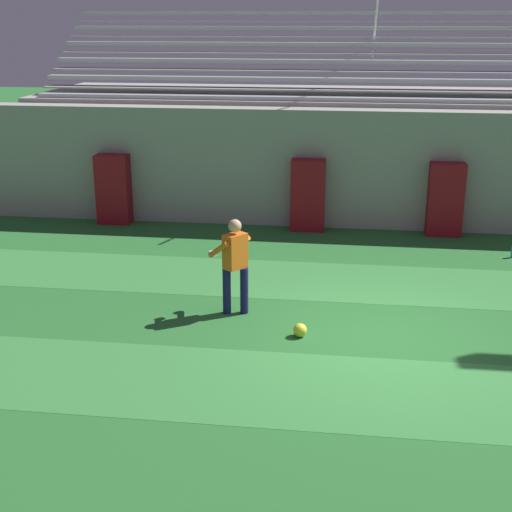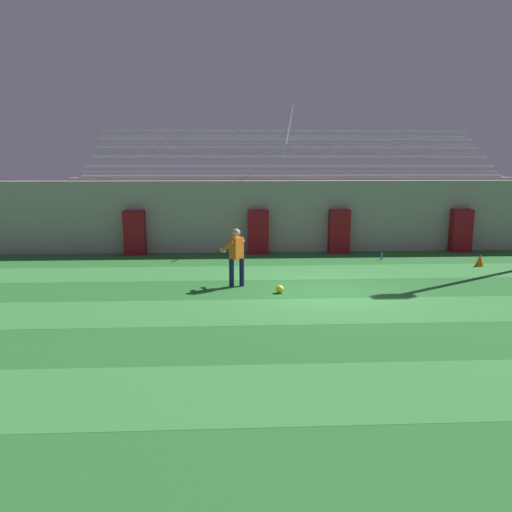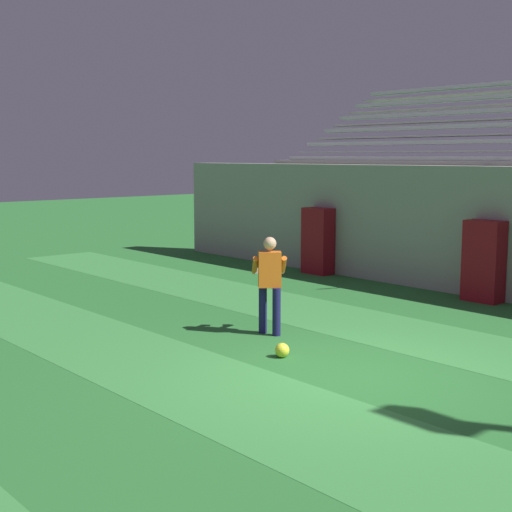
% 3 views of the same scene
% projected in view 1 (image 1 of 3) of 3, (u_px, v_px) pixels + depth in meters
% --- Properties ---
extents(ground_plane, '(80.00, 80.00, 0.00)m').
position_uv_depth(ground_plane, '(383.00, 339.00, 11.26)').
color(ground_plane, '#286B2D').
extents(turf_stripe_mid, '(28.00, 2.13, 0.01)m').
position_uv_depth(turf_stripe_mid, '(388.00, 394.00, 9.62)').
color(turf_stripe_mid, '#38843D').
rests_on(turf_stripe_mid, ground).
extents(turf_stripe_far, '(28.00, 2.13, 0.01)m').
position_uv_depth(turf_stripe_far, '(378.00, 283.00, 13.62)').
color(turf_stripe_far, '#38843D').
rests_on(turf_stripe_far, ground).
extents(back_wall, '(24.00, 0.60, 2.80)m').
position_uv_depth(back_wall, '(376.00, 169.00, 16.93)').
color(back_wall, '#999691').
rests_on(back_wall, ground).
extents(padding_pillar_gate_left, '(0.80, 0.44, 1.70)m').
position_uv_depth(padding_pillar_gate_left, '(308.00, 195.00, 16.78)').
color(padding_pillar_gate_left, maroon).
rests_on(padding_pillar_gate_left, ground).
extents(padding_pillar_gate_right, '(0.80, 0.44, 1.70)m').
position_uv_depth(padding_pillar_gate_right, '(445.00, 200.00, 16.39)').
color(padding_pillar_gate_right, maroon).
rests_on(padding_pillar_gate_right, ground).
extents(padding_pillar_far_left, '(0.80, 0.44, 1.70)m').
position_uv_depth(padding_pillar_far_left, '(114.00, 189.00, 17.37)').
color(padding_pillar_far_left, maroon).
rests_on(padding_pillar_far_left, ground).
extents(bleacher_stand, '(18.00, 4.75, 5.83)m').
position_uv_depth(bleacher_stand, '(374.00, 146.00, 19.42)').
color(bleacher_stand, '#999691').
rests_on(bleacher_stand, ground).
extents(goalkeeper, '(0.73, 0.74, 1.67)m').
position_uv_depth(goalkeeper, '(235.00, 260.00, 11.98)').
color(goalkeeper, '#19194C').
rests_on(goalkeeper, ground).
extents(soccer_ball, '(0.22, 0.22, 0.22)m').
position_uv_depth(soccer_ball, '(300.00, 330.00, 11.33)').
color(soccer_ball, yellow).
rests_on(soccer_ball, ground).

